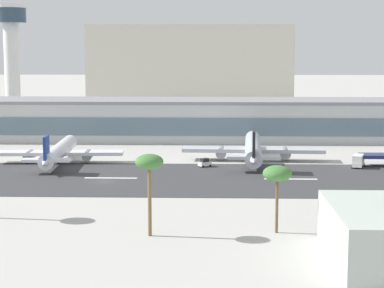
# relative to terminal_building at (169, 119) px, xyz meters

# --- Properties ---
(ground_plane) EXTENTS (1400.00, 1400.00, 0.00)m
(ground_plane) POSITION_rel_terminal_building_xyz_m (-9.62, -74.81, -6.61)
(ground_plane) COLOR #B2AFA8
(runway_strip) EXTENTS (800.00, 41.29, 0.08)m
(runway_strip) POSITION_rel_terminal_building_xyz_m (-9.62, -70.44, -6.57)
(runway_strip) COLOR #38383A
(runway_strip) RESTS_ON ground_plane
(runway_centreline_dash_4) EXTENTS (12.00, 1.20, 0.01)m
(runway_centreline_dash_4) POSITION_rel_terminal_building_xyz_m (-8.75, -70.44, -6.52)
(runway_centreline_dash_4) COLOR white
(runway_centreline_dash_4) RESTS_ON runway_strip
(runway_centreline_dash_5) EXTENTS (12.00, 1.20, 0.01)m
(runway_centreline_dash_5) POSITION_rel_terminal_building_xyz_m (32.10, -70.44, -6.52)
(runway_centreline_dash_5) COLOR white
(runway_centreline_dash_5) RESTS_ON runway_strip
(terminal_building) EXTENTS (173.26, 25.62, 13.20)m
(terminal_building) POSITION_rel_terminal_building_xyz_m (0.00, 0.00, 0.00)
(terminal_building) COLOR #B7BABC
(terminal_building) RESTS_ON ground_plane
(control_tower) EXTENTS (12.83, 12.83, 46.17)m
(control_tower) POSITION_rel_terminal_building_xyz_m (-62.73, 39.24, 22.87)
(control_tower) COLOR silver
(control_tower) RESTS_ON ground_plane
(distant_hotel_block) EXTENTS (102.31, 30.90, 41.71)m
(distant_hotel_block) POSITION_rel_terminal_building_xyz_m (2.75, 129.02, 14.25)
(distant_hotel_block) COLOR beige
(distant_hotel_block) RESTS_ON ground_plane
(airliner_navy_tail_gate_1) EXTENTS (33.61, 43.38, 9.05)m
(airliner_navy_tail_gate_1) POSITION_rel_terminal_building_xyz_m (-25.45, -49.57, -3.72)
(airliner_navy_tail_gate_1) COLOR white
(airliner_navy_tail_gate_1) RESTS_ON ground_plane
(airliner_black_tail_gate_2) EXTENTS (37.61, 48.22, 10.06)m
(airliner_black_tail_gate_2) POSITION_rel_terminal_building_xyz_m (25.06, -44.57, -3.40)
(airliner_black_tail_gate_2) COLOR silver
(airliner_black_tail_gate_2) RESTS_ON ground_plane
(service_baggage_tug_0) EXTENTS (3.49, 3.27, 2.20)m
(service_baggage_tug_0) POSITION_rel_terminal_building_xyz_m (12.44, -54.30, -5.56)
(service_baggage_tug_0) COLOR white
(service_baggage_tug_0) RESTS_ON ground_plane
(service_box_truck_1) EXTENTS (4.15, 6.45, 3.25)m
(service_box_truck_1) POSITION_rel_terminal_building_xyz_m (50.62, -53.98, -4.82)
(service_box_truck_1) COLOR white
(service_box_truck_1) RESTS_ON ground_plane
(palm_tree_2) EXTENTS (4.41, 4.41, 12.98)m
(palm_tree_2) POSITION_rel_terminal_building_xyz_m (4.69, -119.35, 4.69)
(palm_tree_2) COLOR brown
(palm_tree_2) RESTS_ON ground_plane
(palm_tree_3) EXTENTS (4.64, 4.64, 10.88)m
(palm_tree_3) POSITION_rel_terminal_building_xyz_m (24.70, -116.85, 2.81)
(palm_tree_3) COLOR brown
(palm_tree_3) RESTS_ON ground_plane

